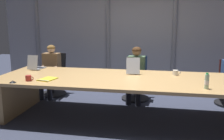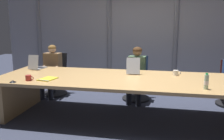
{
  "view_description": "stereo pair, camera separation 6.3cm",
  "coord_description": "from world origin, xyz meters",
  "px_view_note": "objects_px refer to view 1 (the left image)",
  "views": [
    {
      "loc": [
        0.47,
        -4.15,
        1.71
      ],
      "look_at": [
        -0.33,
        0.15,
        0.84
      ],
      "focal_mm": 40.35,
      "sensor_mm": 36.0,
      "label": 1
    },
    {
      "loc": [
        0.53,
        -4.14,
        1.71
      ],
      "look_at": [
        -0.33,
        0.15,
        0.84
      ],
      "focal_mm": 40.35,
      "sensor_mm": 36.0,
      "label": 2
    }
  ],
  "objects_px": {
    "office_chair_left_end": "(54,79)",
    "office_chair_left_mid": "(136,83)",
    "person_left_end": "(50,68)",
    "conference_mic_right_side": "(13,82)",
    "water_bottle_primary": "(207,82)",
    "person_left_mid": "(136,71)",
    "laptop_left_mid": "(133,70)",
    "coffee_mug_far": "(176,73)",
    "laptop_left_end": "(36,66)",
    "coffee_mug_near": "(29,78)",
    "spiral_notepad": "(48,79)"
  },
  "relations": [
    {
      "from": "office_chair_left_mid",
      "to": "water_bottle_primary",
      "type": "bearing_deg",
      "value": 35.92
    },
    {
      "from": "coffee_mug_far",
      "to": "person_left_end",
      "type": "bearing_deg",
      "value": 165.81
    },
    {
      "from": "person_left_end",
      "to": "person_left_mid",
      "type": "distance_m",
      "value": 1.93
    },
    {
      "from": "coffee_mug_far",
      "to": "conference_mic_right_side",
      "type": "distance_m",
      "value": 2.76
    },
    {
      "from": "coffee_mug_near",
      "to": "conference_mic_right_side",
      "type": "relative_size",
      "value": 1.26
    },
    {
      "from": "office_chair_left_end",
      "to": "person_left_mid",
      "type": "relative_size",
      "value": 0.82
    },
    {
      "from": "person_left_end",
      "to": "conference_mic_right_side",
      "type": "relative_size",
      "value": 10.58
    },
    {
      "from": "office_chair_left_end",
      "to": "coffee_mug_near",
      "type": "height_order",
      "value": "office_chair_left_end"
    },
    {
      "from": "laptop_left_mid",
      "to": "person_left_mid",
      "type": "distance_m",
      "value": 0.63
    },
    {
      "from": "spiral_notepad",
      "to": "office_chair_left_end",
      "type": "bearing_deg",
      "value": 124.2
    },
    {
      "from": "water_bottle_primary",
      "to": "conference_mic_right_side",
      "type": "height_order",
      "value": "water_bottle_primary"
    },
    {
      "from": "laptop_left_mid",
      "to": "water_bottle_primary",
      "type": "xyz_separation_m",
      "value": [
        1.15,
        -0.92,
        0.05
      ]
    },
    {
      "from": "person_left_mid",
      "to": "water_bottle_primary",
      "type": "xyz_separation_m",
      "value": [
        1.15,
        -1.54,
        0.19
      ]
    },
    {
      "from": "office_chair_left_mid",
      "to": "water_bottle_primary",
      "type": "distance_m",
      "value": 2.11
    },
    {
      "from": "office_chair_left_end",
      "to": "person_left_mid",
      "type": "distance_m",
      "value": 1.95
    },
    {
      "from": "office_chair_left_mid",
      "to": "coffee_mug_near",
      "type": "xyz_separation_m",
      "value": [
        -1.59,
        -1.72,
        0.44
      ]
    },
    {
      "from": "conference_mic_right_side",
      "to": "person_left_mid",
      "type": "bearing_deg",
      "value": 43.98
    },
    {
      "from": "coffee_mug_near",
      "to": "laptop_left_end",
      "type": "bearing_deg",
      "value": 110.37
    },
    {
      "from": "office_chair_left_end",
      "to": "office_chair_left_mid",
      "type": "distance_m",
      "value": 1.92
    },
    {
      "from": "office_chair_left_mid",
      "to": "laptop_left_end",
      "type": "bearing_deg",
      "value": -66.73
    },
    {
      "from": "water_bottle_primary",
      "to": "conference_mic_right_side",
      "type": "relative_size",
      "value": 2.13
    },
    {
      "from": "office_chair_left_mid",
      "to": "spiral_notepad",
      "type": "xyz_separation_m",
      "value": [
        -1.33,
        -1.58,
        0.4
      ]
    },
    {
      "from": "water_bottle_primary",
      "to": "conference_mic_right_side",
      "type": "distance_m",
      "value": 2.94
    },
    {
      "from": "laptop_left_end",
      "to": "coffee_mug_near",
      "type": "height_order",
      "value": "laptop_left_end"
    },
    {
      "from": "conference_mic_right_side",
      "to": "spiral_notepad",
      "type": "height_order",
      "value": "conference_mic_right_side"
    },
    {
      "from": "coffee_mug_near",
      "to": "conference_mic_right_side",
      "type": "distance_m",
      "value": 0.25
    },
    {
      "from": "person_left_mid",
      "to": "coffee_mug_near",
      "type": "xyz_separation_m",
      "value": [
        -1.59,
        -1.56,
        0.13
      ]
    },
    {
      "from": "office_chair_left_mid",
      "to": "conference_mic_right_side",
      "type": "relative_size",
      "value": 8.56
    },
    {
      "from": "laptop_left_end",
      "to": "person_left_mid",
      "type": "distance_m",
      "value": 2.04
    },
    {
      "from": "coffee_mug_far",
      "to": "laptop_left_mid",
      "type": "bearing_deg",
      "value": 175.03
    },
    {
      "from": "person_left_mid",
      "to": "office_chair_left_end",
      "type": "bearing_deg",
      "value": -91.64
    },
    {
      "from": "laptop_left_end",
      "to": "office_chair_left_mid",
      "type": "height_order",
      "value": "laptop_left_end"
    },
    {
      "from": "office_chair_left_end",
      "to": "water_bottle_primary",
      "type": "bearing_deg",
      "value": 68.01
    },
    {
      "from": "person_left_end",
      "to": "coffee_mug_near",
      "type": "relative_size",
      "value": 8.37
    },
    {
      "from": "office_chair_left_end",
      "to": "coffee_mug_far",
      "type": "xyz_separation_m",
      "value": [
        2.69,
        -0.84,
        0.44
      ]
    },
    {
      "from": "office_chair_left_mid",
      "to": "spiral_notepad",
      "type": "distance_m",
      "value": 2.1
    },
    {
      "from": "laptop_left_mid",
      "to": "coffee_mug_far",
      "type": "relative_size",
      "value": 3.08
    },
    {
      "from": "conference_mic_right_side",
      "to": "spiral_notepad",
      "type": "relative_size",
      "value": 0.32
    },
    {
      "from": "coffee_mug_far",
      "to": "office_chair_left_mid",
      "type": "bearing_deg",
      "value": 132.73
    },
    {
      "from": "spiral_notepad",
      "to": "water_bottle_primary",
      "type": "bearing_deg",
      "value": 11.16
    },
    {
      "from": "office_chair_left_mid",
      "to": "conference_mic_right_side",
      "type": "xyz_separation_m",
      "value": [
        -1.78,
        -1.88,
        0.41
      ]
    },
    {
      "from": "person_left_mid",
      "to": "conference_mic_right_side",
      "type": "height_order",
      "value": "person_left_mid"
    },
    {
      "from": "laptop_left_mid",
      "to": "conference_mic_right_side",
      "type": "xyz_separation_m",
      "value": [
        -1.78,
        -1.1,
        -0.04
      ]
    },
    {
      "from": "person_left_mid",
      "to": "water_bottle_primary",
      "type": "height_order",
      "value": "person_left_mid"
    },
    {
      "from": "coffee_mug_far",
      "to": "conference_mic_right_side",
      "type": "bearing_deg",
      "value": -157.93
    },
    {
      "from": "person_left_mid",
      "to": "conference_mic_right_side",
      "type": "xyz_separation_m",
      "value": [
        -1.78,
        -1.72,
        0.1
      ]
    },
    {
      "from": "office_chair_left_end",
      "to": "person_left_end",
      "type": "distance_m",
      "value": 0.34
    },
    {
      "from": "conference_mic_right_side",
      "to": "coffee_mug_near",
      "type": "bearing_deg",
      "value": 39.96
    },
    {
      "from": "coffee_mug_near",
      "to": "laptop_left_mid",
      "type": "bearing_deg",
      "value": 30.67
    },
    {
      "from": "laptop_left_mid",
      "to": "person_left_end",
      "type": "distance_m",
      "value": 2.03
    }
  ]
}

